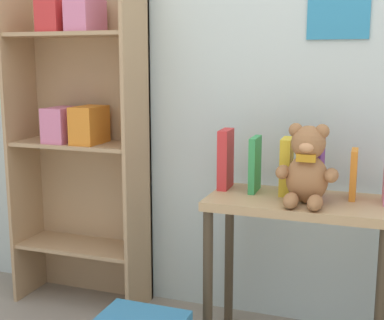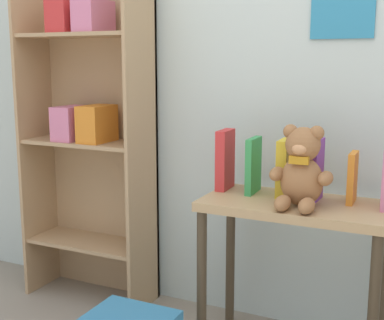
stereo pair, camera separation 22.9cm
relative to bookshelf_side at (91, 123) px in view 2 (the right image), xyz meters
name	(u,v)px [view 2 (the right image)]	position (x,y,z in m)	size (l,w,h in m)	color
wall_back	(281,49)	(0.91, 0.15, 0.36)	(4.80, 0.07, 2.50)	silver
bookshelf_side	(91,123)	(0.00, 0.00, 0.00)	(0.65, 0.28, 1.61)	tan
display_table	(294,230)	(1.09, -0.17, -0.35)	(0.72, 0.37, 0.66)	tan
teddy_bear	(301,170)	(1.12, -0.23, -0.09)	(0.23, 0.21, 0.31)	#99663D
book_standing_red	(225,160)	(0.76, -0.09, -0.11)	(0.04, 0.13, 0.25)	red
book_standing_green	(253,166)	(0.89, -0.11, -0.12)	(0.03, 0.14, 0.23)	#33934C
book_standing_yellow	(284,168)	(1.02, -0.11, -0.12)	(0.04, 0.13, 0.23)	gold
book_standing_purple	(317,170)	(1.15, -0.11, -0.11)	(0.02, 0.12, 0.24)	purple
book_standing_orange	(352,178)	(1.28, -0.09, -0.13)	(0.02, 0.12, 0.20)	orange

